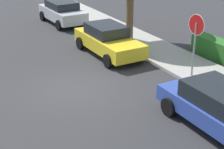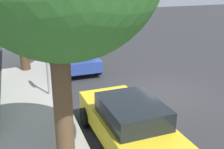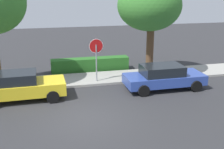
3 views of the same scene
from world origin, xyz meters
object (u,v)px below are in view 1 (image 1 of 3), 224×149
object	(u,v)px
parked_car_blue	(223,109)
parked_car_yellow	(108,40)
stop_sign	(195,35)
parked_car_silver	(62,12)

from	to	relation	value
parked_car_blue	parked_car_yellow	world-z (taller)	parked_car_yellow
parked_car_blue	stop_sign	bearing A→B (deg)	152.59
stop_sign	parked_car_blue	world-z (taller)	stop_sign
parked_car_silver	stop_sign	bearing A→B (deg)	7.94
stop_sign	parked_car_yellow	world-z (taller)	stop_sign
parked_car_silver	parked_car_blue	bearing A→B (deg)	-1.20
stop_sign	parked_car_yellow	xyz separation A→B (m)	(-4.30, -1.72, -1.16)
parked_car_yellow	parked_car_silver	size ratio (longest dim) A/B	1.04
parked_car_silver	parked_car_yellow	bearing A→B (deg)	-1.41
parked_car_yellow	parked_car_silver	world-z (taller)	parked_car_yellow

